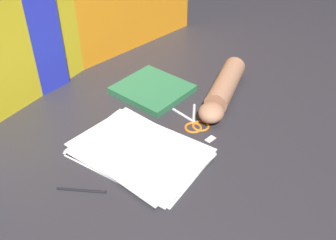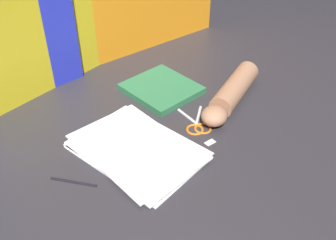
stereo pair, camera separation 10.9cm
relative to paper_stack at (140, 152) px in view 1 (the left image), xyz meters
The scene contains 9 objects.
ground_plane 0.07m from the paper_stack, 12.26° to the right, with size 6.00×6.00×0.00m, color #2D2B30.
backdrop_panel_center 0.51m from the paper_stack, 81.64° to the left, with size 0.66×0.10×0.43m.
paper_stack is the anchor object (origin of this frame).
book_closed 0.31m from the paper_stack, 33.91° to the left, with size 0.21×0.23×0.02m.
scissors 0.21m from the paper_stack, 10.35° to the right, with size 0.14×0.15×0.01m.
hand_forearm 0.37m from the paper_stack, ahead, with size 0.35×0.17×0.07m.
paper_scrap_near 0.26m from the paper_stack, 17.20° to the right, with size 0.03×0.03×0.00m.
paper_scrap_mid 0.21m from the paper_stack, 34.02° to the right, with size 0.03×0.02×0.00m.
pen 0.19m from the paper_stack, behind, with size 0.07×0.11×0.01m.
Camera 1 is at (-0.65, -0.54, 0.72)m, focal length 42.00 mm.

